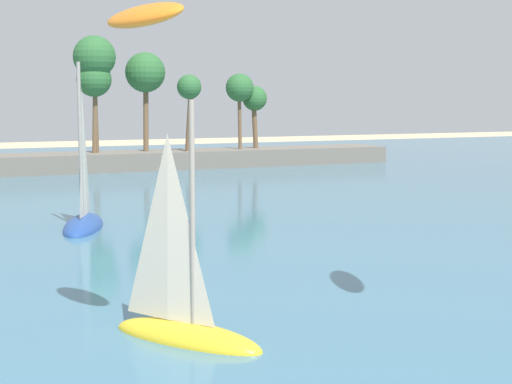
# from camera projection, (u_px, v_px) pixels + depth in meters

# --- Properties ---
(sea) EXTENTS (220.00, 102.54, 0.06)m
(sea) POSITION_uv_depth(u_px,v_px,m) (17.00, 187.00, 61.35)
(sea) COLOR teal
(sea) RESTS_ON ground
(sailboat_near_shore) EXTENTS (4.06, 6.78, 9.43)m
(sailboat_near_shore) POSITION_uv_depth(u_px,v_px,m) (83.00, 212.00, 41.57)
(sailboat_near_shore) COLOR #234793
(sailboat_near_shore) RESTS_ON sea
(sailboat_mid_bay) EXTENTS (4.03, 5.06, 7.32)m
(sailboat_mid_bay) POSITION_uv_depth(u_px,v_px,m) (183.00, 316.00, 22.13)
(sailboat_mid_bay) COLOR yellow
(sailboat_mid_bay) RESTS_ON sea
(kite_aloft_high_over_bay) EXTENTS (2.13, 3.47, 0.95)m
(kite_aloft_high_over_bay) POSITION_uv_depth(u_px,v_px,m) (144.00, 16.00, 20.35)
(kite_aloft_high_over_bay) COLOR orange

